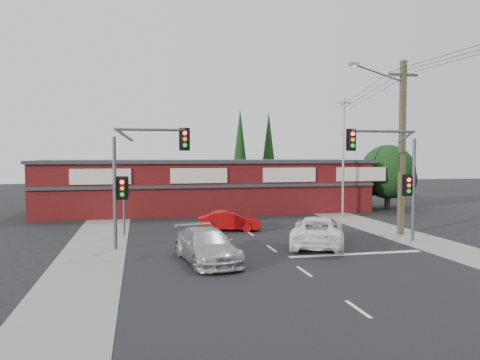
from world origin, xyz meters
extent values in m
plane|color=black|center=(0.00, 0.00, 0.00)|extent=(120.00, 120.00, 0.00)
cube|color=black|center=(0.00, 5.00, 0.01)|extent=(14.00, 70.00, 0.01)
cube|color=gray|center=(-8.50, 5.00, 0.01)|extent=(3.00, 70.00, 0.02)
cube|color=gray|center=(8.50, 5.00, 0.01)|extent=(3.00, 70.00, 0.02)
cube|color=silver|center=(3.50, -1.50, 0.01)|extent=(6.50, 0.35, 0.01)
imported|color=white|center=(2.49, 0.76, 0.76)|extent=(4.45, 5.99, 1.51)
imported|color=#B0B2B5|center=(-3.53, -1.65, 0.72)|extent=(2.73, 5.18, 1.43)
imported|color=#9B090A|center=(-0.95, 6.43, 0.61)|extent=(3.94, 2.20, 1.23)
cube|color=silver|center=(0.00, -8.74, 0.01)|extent=(0.12, 1.60, 0.01)
cube|color=silver|center=(0.00, -4.11, 0.01)|extent=(0.12, 1.60, 0.01)
cube|color=silver|center=(0.00, 0.53, 0.01)|extent=(0.12, 1.60, 0.01)
cube|color=silver|center=(0.00, 5.16, 0.01)|extent=(0.12, 1.60, 0.01)
cube|color=silver|center=(0.00, 9.79, 0.01)|extent=(0.12, 1.60, 0.01)
cube|color=silver|center=(0.00, 14.42, 0.01)|extent=(0.12, 1.60, 0.01)
cube|color=silver|center=(0.00, 19.05, 0.01)|extent=(0.12, 1.60, 0.01)
cube|color=silver|center=(0.00, 23.68, 0.01)|extent=(0.12, 1.60, 0.01)
cube|color=silver|center=(0.00, 28.31, 0.01)|extent=(0.12, 1.60, 0.01)
cube|color=silver|center=(0.00, 32.95, 0.01)|extent=(0.12, 1.60, 0.01)
cube|color=silver|center=(0.00, 37.58, 0.01)|extent=(0.12, 1.60, 0.01)
cube|color=silver|center=(0.00, 42.21, 0.01)|extent=(0.12, 1.60, 0.01)
cube|color=#460E0F|center=(-1.00, 17.00, 2.00)|extent=(26.00, 8.00, 4.00)
cube|color=#2D2D30|center=(-1.00, 17.00, 4.10)|extent=(26.40, 8.40, 0.25)
cube|color=beige|center=(-9.00, 12.95, 3.10)|extent=(4.20, 0.12, 1.10)
cube|color=beige|center=(-2.00, 12.95, 3.10)|extent=(4.20, 0.12, 1.10)
cube|color=beige|center=(5.00, 12.95, 3.10)|extent=(4.20, 0.12, 1.10)
cube|color=beige|center=(11.00, 12.95, 3.10)|extent=(4.20, 0.12, 1.10)
cube|color=#2D2D30|center=(-1.00, 12.90, 2.30)|extent=(26.00, 0.15, 0.25)
cylinder|color=#2D2116|center=(14.50, 15.00, 0.90)|extent=(0.50, 0.50, 1.80)
sphere|color=black|center=(14.50, 15.00, 3.20)|extent=(4.60, 4.60, 4.60)
sphere|color=black|center=(16.00, 16.00, 2.50)|extent=(3.40, 3.40, 3.40)
sphere|color=black|center=(13.20, 16.40, 2.30)|extent=(2.80, 2.80, 2.80)
cylinder|color=#2D2116|center=(3.50, 24.00, 1.00)|extent=(0.24, 0.24, 2.00)
cone|color=black|center=(3.50, 24.00, 5.50)|extent=(1.80, 1.80, 7.50)
cylinder|color=#2D2116|center=(7.00, 26.00, 1.00)|extent=(0.24, 0.24, 2.00)
cone|color=black|center=(7.00, 26.00, 5.50)|extent=(1.80, 1.80, 7.50)
cylinder|color=#47494C|center=(-7.50, 2.00, 2.75)|extent=(0.18, 0.18, 5.50)
cylinder|color=#47494C|center=(-5.80, 2.00, 5.85)|extent=(3.40, 0.14, 0.14)
cylinder|color=#47494C|center=(-6.99, 2.00, 5.55)|extent=(0.82, 0.14, 0.63)
cube|color=black|center=(-4.10, 2.00, 5.40)|extent=(0.32, 0.22, 0.95)
cube|color=black|center=(-4.10, 2.07, 5.40)|extent=(0.55, 0.04, 1.15)
cylinder|color=#FF0C07|center=(-4.10, 1.87, 5.70)|extent=(0.20, 0.06, 0.20)
cylinder|color=orange|center=(-4.10, 1.87, 5.40)|extent=(0.20, 0.06, 0.20)
cylinder|color=#0CE526|center=(-4.10, 1.87, 5.10)|extent=(0.20, 0.06, 0.20)
cube|color=black|center=(-7.15, 2.00, 3.00)|extent=(0.32, 0.22, 0.95)
cube|color=black|center=(-7.15, 2.07, 3.00)|extent=(0.55, 0.04, 1.15)
cylinder|color=#FF0C07|center=(-7.15, 1.87, 3.30)|extent=(0.20, 0.06, 0.20)
cylinder|color=orange|center=(-7.15, 1.87, 3.00)|extent=(0.20, 0.06, 0.20)
cylinder|color=#0CE526|center=(-7.15, 1.87, 2.70)|extent=(0.20, 0.06, 0.20)
cylinder|color=#47494C|center=(8.00, 1.00, 2.75)|extent=(0.18, 0.18, 5.50)
cylinder|color=#47494C|center=(6.20, 1.00, 5.85)|extent=(3.60, 0.14, 0.14)
cylinder|color=#47494C|center=(7.46, 1.00, 5.55)|extent=(0.82, 0.14, 0.63)
cube|color=black|center=(4.40, 1.00, 5.40)|extent=(0.32, 0.22, 0.95)
cube|color=black|center=(4.40, 1.07, 5.40)|extent=(0.55, 0.04, 1.15)
cylinder|color=#FF0C07|center=(4.40, 0.87, 5.70)|extent=(0.20, 0.06, 0.20)
cylinder|color=orange|center=(4.40, 0.87, 5.40)|extent=(0.20, 0.06, 0.20)
cylinder|color=#0CE526|center=(4.40, 0.87, 5.10)|extent=(0.20, 0.06, 0.20)
cube|color=black|center=(7.65, 1.00, 3.00)|extent=(0.32, 0.22, 0.95)
cube|color=black|center=(7.65, 1.07, 3.00)|extent=(0.55, 0.04, 1.15)
cylinder|color=#FF0C07|center=(7.65, 0.87, 3.30)|extent=(0.20, 0.06, 0.20)
cylinder|color=orange|center=(7.65, 0.87, 3.00)|extent=(0.20, 0.06, 0.20)
cylinder|color=#0CE526|center=(7.65, 0.87, 2.70)|extent=(0.20, 0.06, 0.20)
cylinder|color=#47494C|center=(-7.20, 6.00, 1.50)|extent=(0.12, 0.12, 3.00)
cube|color=black|center=(-7.20, 6.00, 2.80)|extent=(0.32, 0.22, 0.95)
cube|color=black|center=(-7.20, 6.07, 2.80)|extent=(0.55, 0.04, 1.15)
cylinder|color=#FF0C07|center=(-7.20, 5.87, 3.10)|extent=(0.20, 0.06, 0.20)
cylinder|color=orange|center=(-7.20, 5.87, 2.80)|extent=(0.20, 0.06, 0.20)
cylinder|color=#0CE526|center=(-7.20, 5.87, 2.50)|extent=(0.20, 0.06, 0.20)
cube|color=#494429|center=(8.50, 3.00, 5.00)|extent=(0.30, 0.30, 10.00)
cube|color=#494429|center=(8.50, 3.00, 9.20)|extent=(1.80, 0.14, 0.14)
cylinder|color=#47494C|center=(6.90, 2.85, 9.20)|extent=(3.23, 0.39, 0.89)
cube|color=slate|center=(5.30, 2.70, 9.60)|extent=(0.55, 0.25, 0.18)
cylinder|color=silver|center=(5.30, 2.70, 9.50)|extent=(0.28, 0.28, 0.05)
cylinder|color=gray|center=(9.00, 12.00, 4.50)|extent=(0.16, 0.16, 9.00)
cube|color=gray|center=(9.00, 12.00, 8.60)|extent=(1.20, 0.10, 0.10)
cylinder|color=black|center=(8.15, 7.50, 8.80)|extent=(0.73, 9.01, 1.22)
cylinder|color=black|center=(8.75, 7.50, 8.80)|extent=(0.52, 9.00, 1.22)
cylinder|color=black|center=(9.34, 7.50, 8.80)|extent=(0.31, 9.00, 1.22)
camera|label=1|loc=(-6.34, -21.38, 4.59)|focal=35.00mm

